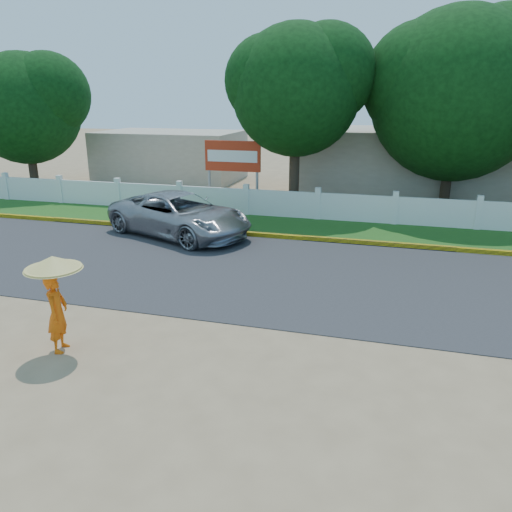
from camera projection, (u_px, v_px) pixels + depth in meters
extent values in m
plane|color=#9E8460|center=(229.00, 347.00, 9.96)|extent=(120.00, 120.00, 0.00)
cube|color=#38383A|center=(280.00, 273.00, 14.08)|extent=(60.00, 7.00, 0.02)
cube|color=#2D601E|center=(311.00, 228.00, 18.89)|extent=(60.00, 3.50, 0.03)
cube|color=yellow|center=(303.00, 238.00, 17.31)|extent=(40.00, 0.18, 0.16)
cube|color=silver|center=(318.00, 206.00, 20.06)|extent=(40.00, 0.10, 1.10)
cube|color=#B7AD99|center=(398.00, 162.00, 25.19)|extent=(10.00, 6.00, 3.20)
cube|color=#B7AD99|center=(171.00, 156.00, 29.51)|extent=(8.00, 5.00, 2.80)
imported|color=#95969C|center=(180.00, 215.00, 17.70)|extent=(6.03, 4.38, 1.52)
imported|color=#E95D0C|center=(57.00, 313.00, 9.63)|extent=(0.51, 0.65, 1.57)
cylinder|color=#9B9BA1|center=(56.00, 284.00, 9.44)|extent=(0.02, 0.02, 1.02)
cone|color=#CEB95F|center=(53.00, 263.00, 9.30)|extent=(1.07, 1.07, 0.26)
cylinder|color=gray|center=(210.00, 185.00, 22.22)|extent=(0.12, 0.12, 2.00)
cylinder|color=gray|center=(257.00, 187.00, 21.65)|extent=(0.12, 0.12, 2.00)
cube|color=#B42B13|center=(233.00, 156.00, 21.54)|extent=(2.50, 0.12, 1.30)
cube|color=silver|center=(232.00, 156.00, 21.48)|extent=(2.25, 0.02, 0.49)
cylinder|color=#473828|center=(33.00, 165.00, 26.07)|extent=(0.44, 0.44, 2.64)
sphere|color=#0F4112|center=(25.00, 109.00, 25.20)|extent=(5.52, 5.52, 5.52)
cylinder|color=#473828|center=(447.00, 177.00, 21.57)|extent=(0.44, 0.44, 2.86)
sphere|color=#0F4112|center=(456.00, 96.00, 20.54)|extent=(7.01, 7.01, 7.01)
cylinder|color=#473828|center=(294.00, 169.00, 21.70)|extent=(0.44, 0.44, 3.49)
sphere|color=#0F4112|center=(296.00, 91.00, 20.70)|extent=(5.40, 5.40, 5.40)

